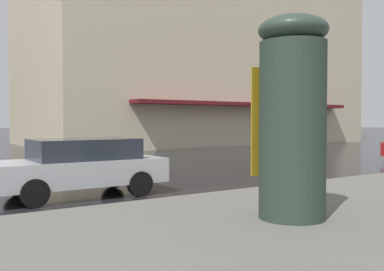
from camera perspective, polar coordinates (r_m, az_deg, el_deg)
name	(u,v)px	position (r m, az deg, el deg)	size (l,w,h in m)	color
haussmann_block_corner	(193,10)	(38.36, 0.09, 16.00)	(15.22, 26.54, 22.83)	beige
billboard_column	(292,115)	(7.79, 12.91, 2.61)	(1.20, 1.20, 3.52)	#28382D
car_silver	(80,166)	(11.07, -14.34, -3.81)	(1.85, 4.10, 1.41)	#B7B7BC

